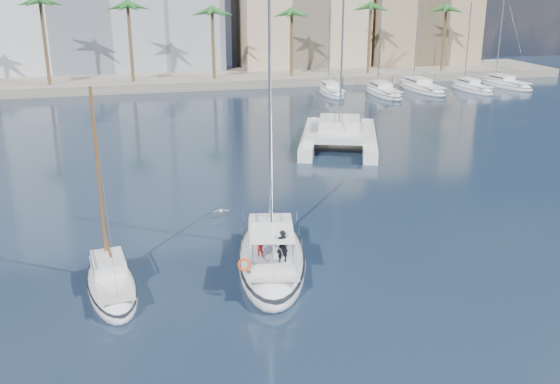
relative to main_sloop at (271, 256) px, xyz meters
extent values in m
plane|color=black|center=(-0.14, 1.97, -0.51)|extent=(160.00, 160.00, 0.00)
cube|color=gray|center=(-0.14, 62.97, 0.09)|extent=(120.00, 14.00, 1.20)
cube|color=#C0AF8A|center=(21.86, 71.97, 9.49)|extent=(20.00, 14.00, 20.00)
cube|color=tan|center=(41.86, 69.97, 8.49)|extent=(18.00, 12.00, 18.00)
cylinder|color=brown|center=(-0.14, 58.97, 4.74)|extent=(0.44, 0.44, 10.50)
sphere|color=#246125|center=(-0.14, 58.97, 9.99)|extent=(3.60, 3.60, 3.60)
cylinder|color=brown|center=(33.86, 58.97, 4.74)|extent=(0.44, 0.44, 10.50)
sphere|color=#246125|center=(33.86, 58.97, 9.99)|extent=(3.60, 3.60, 3.60)
ellipsoid|color=white|center=(0.00, 0.01, -0.18)|extent=(5.65, 11.31, 2.25)
ellipsoid|color=black|center=(0.00, 0.01, 0.14)|extent=(5.70, 11.42, 0.18)
cube|color=silver|center=(-0.04, -0.20, 0.67)|extent=(4.11, 8.45, 0.12)
cube|color=silver|center=(0.22, 1.02, 1.03)|extent=(3.01, 3.95, 0.60)
cube|color=black|center=(0.22, 1.02, 1.05)|extent=(2.94, 3.54, 0.14)
cylinder|color=#B7BABF|center=(0.48, 2.25, 7.83)|extent=(0.15, 0.15, 14.19)
cylinder|color=#B7BABF|center=(0.02, 0.11, 2.23)|extent=(1.03, 4.30, 0.11)
cube|color=silver|center=(-0.48, -2.23, 0.91)|extent=(2.58, 3.08, 0.36)
cube|color=white|center=(-0.50, -2.33, 2.28)|extent=(2.58, 3.08, 0.04)
torus|color=silver|center=(-0.70, -3.25, 1.58)|extent=(0.95, 0.26, 0.96)
torus|color=#FA4A0D|center=(-2.08, -3.38, 1.28)|extent=(0.66, 0.32, 0.64)
imported|color=black|center=(-0.22, -3.12, 1.90)|extent=(0.63, 0.44, 1.62)
imported|color=red|center=(-1.06, -2.19, 1.64)|extent=(0.66, 0.66, 1.08)
ellipsoid|color=white|center=(-8.14, -1.06, -0.26)|extent=(3.02, 7.27, 1.66)
ellipsoid|color=black|center=(-8.14, -1.06, -0.03)|extent=(3.05, 7.34, 0.18)
cube|color=silver|center=(-8.12, -1.20, 0.36)|extent=(2.18, 5.44, 0.12)
cube|color=silver|center=(-8.22, -0.39, 0.72)|extent=(1.75, 2.46, 0.60)
cube|color=black|center=(-8.22, -0.39, 0.74)|extent=(1.74, 2.20, 0.14)
cylinder|color=brown|center=(-8.31, 0.42, 4.78)|extent=(0.15, 0.15, 8.72)
cylinder|color=brown|center=(-8.14, -1.00, 1.92)|extent=(0.44, 2.84, 0.11)
cube|color=white|center=(9.42, 24.29, 0.04)|extent=(5.68, 12.71, 1.10)
cube|color=white|center=(14.44, 22.43, 0.04)|extent=(5.68, 12.71, 1.10)
cube|color=silver|center=(11.70, 22.75, 0.79)|extent=(8.09, 8.83, 0.50)
cube|color=silver|center=(11.93, 23.36, 1.49)|extent=(4.75, 4.94, 1.00)
cube|color=black|center=(11.93, 23.36, 1.54)|extent=(4.58, 4.46, 0.18)
cylinder|color=#B7BABF|center=(12.61, 25.20, 9.73)|extent=(0.18, 0.18, 17.48)
ellipsoid|color=silver|center=(-1.49, 7.40, -0.02)|extent=(0.21, 0.40, 0.19)
sphere|color=silver|center=(-1.49, 7.59, 0.00)|extent=(0.10, 0.10, 0.10)
cube|color=gray|center=(-1.78, 7.40, 0.01)|extent=(0.46, 0.17, 0.11)
cube|color=gray|center=(-1.21, 7.40, 0.01)|extent=(0.46, 0.17, 0.11)
camera|label=1|loc=(-6.88, -29.08, 13.63)|focal=40.00mm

